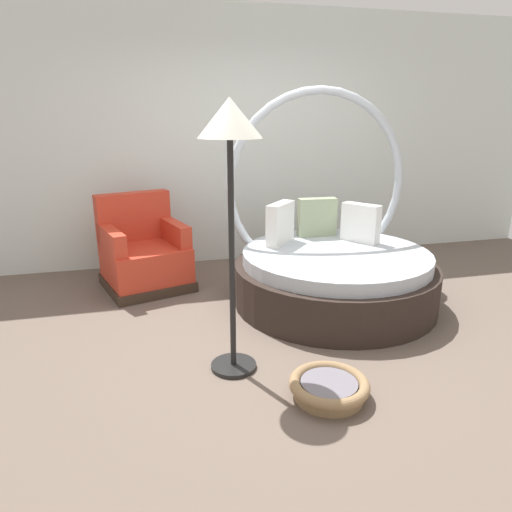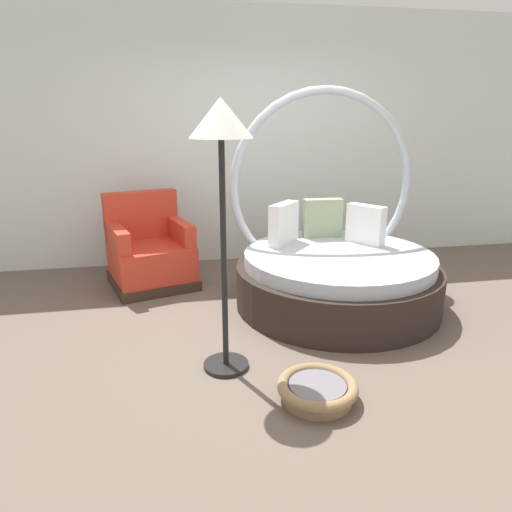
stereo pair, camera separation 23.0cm
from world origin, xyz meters
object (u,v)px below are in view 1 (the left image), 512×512
Objects in this scene: pet_basket at (329,387)px; round_daybed at (332,263)px; red_armchair at (144,255)px; floor_lamp at (230,146)px.

round_daybed is at bearing 66.88° from pet_basket.
round_daybed is 1.91m from red_armchair.
floor_lamp is (0.57, -1.83, 1.20)m from red_armchair.
floor_lamp reaches higher than red_armchair.
round_daybed is at bearing 41.04° from floor_lamp.
round_daybed is at bearing -25.42° from red_armchair.
pet_basket is 1.63m from floor_lamp.
red_armchair is 1.95× the size of pet_basket.
round_daybed reaches higher than red_armchair.
red_armchair reaches higher than pet_basket.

